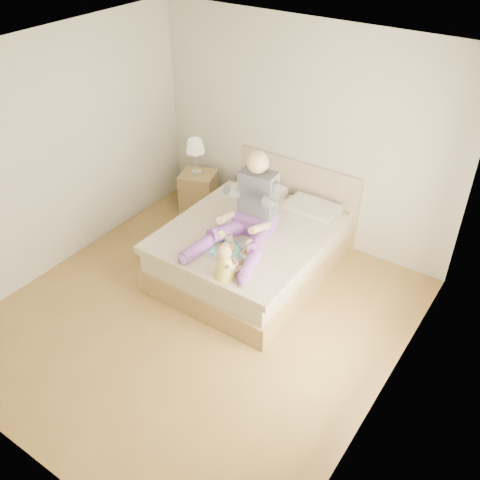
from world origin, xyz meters
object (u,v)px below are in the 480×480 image
Objects in this scene: bed at (255,245)px; tray at (234,252)px; nightstand at (199,192)px; adult at (249,214)px; baby at (225,264)px.

tray is (0.13, -0.62, 0.33)m from bed.
nightstand is at bearing 154.05° from bed.
bed is 1.80× the size of adult.
tray is (0.06, -0.38, -0.25)m from adult.
baby reaches higher than nightstand.
adult is 3.24× the size of baby.
bed is 0.63m from adult.
baby is (1.64, -1.63, 0.48)m from nightstand.
bed reaches higher than tray.
bed is 1.52m from nightstand.
adult is at bearing 98.63° from tray.
adult is at bearing -51.31° from nightstand.
tray is at bearing -59.80° from nightstand.
nightstand is at bearing 142.65° from adult.
tray is at bearing -86.20° from adult.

